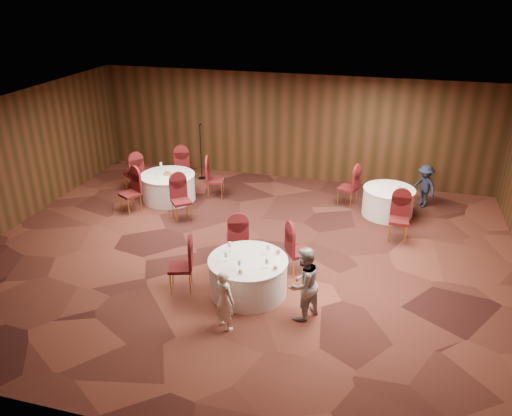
% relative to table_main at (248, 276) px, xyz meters
% --- Properties ---
extents(ground, '(12.00, 12.00, 0.00)m').
position_rel_table_main_xyz_m(ground, '(-0.47, 1.39, -0.38)').
color(ground, black).
rests_on(ground, ground).
extents(room_shell, '(12.00, 12.00, 12.00)m').
position_rel_table_main_xyz_m(room_shell, '(-0.47, 1.39, 1.59)').
color(room_shell, silver).
rests_on(room_shell, ground).
extents(table_main, '(1.56, 1.56, 0.74)m').
position_rel_table_main_xyz_m(table_main, '(0.00, 0.00, 0.00)').
color(table_main, silver).
rests_on(table_main, ground).
extents(table_left, '(1.51, 1.51, 0.74)m').
position_rel_table_main_xyz_m(table_left, '(-3.42, 3.82, 0.00)').
color(table_left, silver).
rests_on(table_left, ground).
extents(table_right, '(1.33, 1.33, 0.74)m').
position_rel_table_main_xyz_m(table_right, '(2.56, 4.39, -0.00)').
color(table_right, silver).
rests_on(table_right, ground).
extents(chairs_main, '(2.86, 2.08, 1.00)m').
position_rel_table_main_xyz_m(chairs_main, '(-0.36, 0.65, 0.12)').
color(chairs_main, '#420D0E').
rests_on(chairs_main, ground).
extents(chairs_left, '(3.15, 3.17, 1.00)m').
position_rel_table_main_xyz_m(chairs_left, '(-3.41, 3.87, 0.12)').
color(chairs_left, '#420D0E').
rests_on(chairs_left, ground).
extents(chairs_right, '(1.96, 2.29, 1.00)m').
position_rel_table_main_xyz_m(chairs_right, '(2.16, 3.92, 0.12)').
color(chairs_right, '#420D0E').
rests_on(chairs_right, ground).
extents(tabletop_main, '(1.14, 1.05, 0.22)m').
position_rel_table_main_xyz_m(tabletop_main, '(0.15, -0.09, 0.47)').
color(tabletop_main, silver).
rests_on(tabletop_main, table_main).
extents(tabletop_left, '(0.84, 0.81, 0.22)m').
position_rel_table_main_xyz_m(tabletop_left, '(-3.42, 3.83, 0.45)').
color(tabletop_left, silver).
rests_on(tabletop_left, table_left).
extents(tabletop_right, '(0.08, 0.08, 0.22)m').
position_rel_table_main_xyz_m(tabletop_right, '(2.79, 4.13, 0.52)').
color(tabletop_right, silver).
rests_on(tabletop_right, table_right).
extents(mic_stand, '(0.24, 0.24, 1.74)m').
position_rel_table_main_xyz_m(mic_stand, '(-3.09, 5.58, 0.14)').
color(mic_stand, black).
rests_on(mic_stand, ground).
extents(woman_a, '(0.51, 0.46, 1.18)m').
position_rel_table_main_xyz_m(woman_a, '(-0.08, -1.18, 0.21)').
color(woman_a, white).
rests_on(woman_a, ground).
extents(woman_b, '(0.83, 0.88, 1.43)m').
position_rel_table_main_xyz_m(woman_b, '(1.18, -0.51, 0.34)').
color(woman_b, '#A4A4A9').
rests_on(woman_b, ground).
extents(man_c, '(0.84, 0.86, 1.19)m').
position_rel_table_main_xyz_m(man_c, '(3.47, 5.20, 0.22)').
color(man_c, black).
rests_on(man_c, ground).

